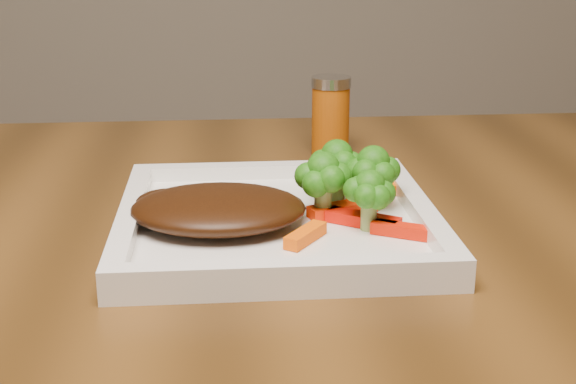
{
  "coord_description": "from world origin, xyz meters",
  "views": [
    {
      "loc": [
        -0.03,
        -0.73,
        1.0
      ],
      "look_at": [
        0.03,
        -0.07,
        0.79
      ],
      "focal_mm": 50.0,
      "sensor_mm": 36.0,
      "label": 1
    }
  ],
  "objects": [
    {
      "name": "broccoli_3",
      "position": [
        0.06,
        -0.07,
        0.79
      ],
      "size": [
        0.07,
        0.07,
        0.06
      ],
      "primitive_type": null,
      "rotation": [
        0.0,
        0.0,
        -0.42
      ],
      "color": "#286811",
      "rests_on": "plate"
    },
    {
      "name": "spice_shaker",
      "position": [
        0.1,
        0.17,
        0.8
      ],
      "size": [
        0.05,
        0.05,
        0.09
      ],
      "primitive_type": "cylinder",
      "rotation": [
        0.0,
        0.0,
        0.05
      ],
      "color": "#A44A09",
      "rests_on": "dining_table"
    },
    {
      "name": "carrot_5",
      "position": [
        0.09,
        -0.1,
        0.77
      ],
      "size": [
        0.06,
        0.05,
        0.01
      ],
      "primitive_type": "cube",
      "rotation": [
        0.0,
        0.0,
        -0.59
      ],
      "color": "#F41303",
      "rests_on": "plate"
    },
    {
      "name": "broccoli_1",
      "position": [
        0.11,
        -0.06,
        0.79
      ],
      "size": [
        0.07,
        0.07,
        0.06
      ],
      "primitive_type": null,
      "rotation": [
        0.0,
        0.0,
        -0.23
      ],
      "color": "#116B12",
      "rests_on": "plate"
    },
    {
      "name": "carrot_6",
      "position": [
        0.08,
        -0.07,
        0.77
      ],
      "size": [
        0.07,
        0.04,
        0.01
      ],
      "primitive_type": "cube",
      "rotation": [
        0.0,
        0.0,
        0.37
      ],
      "color": "#FF2C04",
      "rests_on": "plate"
    },
    {
      "name": "broccoli_2",
      "position": [
        0.09,
        -0.1,
        0.79
      ],
      "size": [
        0.06,
        0.06,
        0.06
      ],
      "primitive_type": null,
      "rotation": [
        0.0,
        0.0,
        -0.39
      ],
      "color": "#256010",
      "rests_on": "plate"
    },
    {
      "name": "carrot_1",
      "position": [
        0.12,
        -0.12,
        0.77
      ],
      "size": [
        0.05,
        0.03,
        0.01
      ],
      "primitive_type": "cube",
      "rotation": [
        0.0,
        0.0,
        -0.48
      ],
      "color": "red",
      "rests_on": "plate"
    },
    {
      "name": "plate",
      "position": [
        0.02,
        -0.07,
        0.76
      ],
      "size": [
        0.27,
        0.27,
        0.01
      ],
      "primitive_type": "cube",
      "color": "white",
      "rests_on": "dining_table"
    },
    {
      "name": "steak",
      "position": [
        -0.03,
        -0.08,
        0.78
      ],
      "size": [
        0.16,
        0.13,
        0.03
      ],
      "primitive_type": "ellipsoid",
      "rotation": [
        0.0,
        0.0,
        -0.06
      ],
      "color": "#371A08",
      "rests_on": "plate"
    },
    {
      "name": "broccoli_0",
      "position": [
        0.08,
        -0.03,
        0.8
      ],
      "size": [
        0.06,
        0.06,
        0.07
      ],
      "primitive_type": null,
      "rotation": [
        0.0,
        0.0,
        0.17
      ],
      "color": "#2D5E0F",
      "rests_on": "plate"
    },
    {
      "name": "carrot_3",
      "position": [
        0.12,
        -0.02,
        0.77
      ],
      "size": [
        0.06,
        0.04,
        0.01
      ],
      "primitive_type": "cube",
      "rotation": [
        0.0,
        0.0,
        0.49
      ],
      "color": "#E96103",
      "rests_on": "plate"
    },
    {
      "name": "carrot_2",
      "position": [
        0.04,
        -0.13,
        0.77
      ],
      "size": [
        0.04,
        0.05,
        0.01
      ],
      "primitive_type": "cube",
      "rotation": [
        0.0,
        0.0,
        0.95
      ],
      "color": "#FF5B04",
      "rests_on": "plate"
    }
  ]
}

